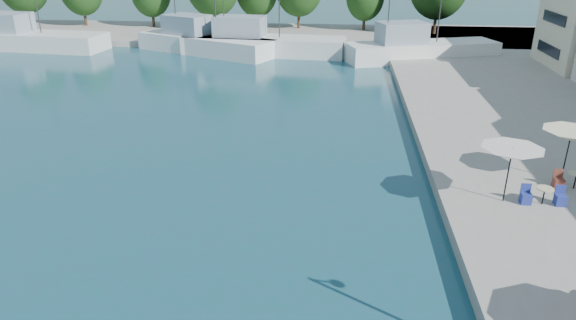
# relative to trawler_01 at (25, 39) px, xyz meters

# --- Properties ---
(quay_far) EXTENTS (90.00, 16.00, 0.60)m
(quay_far) POSITION_rel_trawler_01_xyz_m (25.39, 10.12, -0.77)
(quay_far) COLOR gray
(quay_far) RESTS_ON ground
(trawler_01) EXTENTS (17.61, 6.11, 10.20)m
(trawler_01) POSITION_rel_trawler_01_xyz_m (0.00, 0.00, 0.00)
(trawler_01) COLOR silver
(trawler_01) RESTS_ON ground
(trawler_02) EXTENTS (15.93, 10.39, 10.20)m
(trawler_02) POSITION_rel_trawler_01_xyz_m (20.02, -0.09, 0.00)
(trawler_02) COLOR white
(trawler_02) RESTS_ON ground
(trawler_03) EXTENTS (17.17, 5.75, 10.20)m
(trawler_03) POSITION_rel_trawler_01_xyz_m (26.18, -0.07, 0.00)
(trawler_03) COLOR silver
(trawler_03) RESTS_ON ground
(trawler_04) EXTENTS (15.51, 8.29, 10.20)m
(trawler_04) POSITION_rel_trawler_01_xyz_m (42.30, -1.85, 0.00)
(trawler_04) COLOR white
(trawler_04) RESTS_ON ground
(umbrella_white) EXTENTS (2.58, 2.58, 2.45)m
(umbrella_white) POSITION_rel_trawler_01_xyz_m (42.01, -33.35, 1.73)
(umbrella_white) COLOR black
(umbrella_white) RESTS_ON quay_right
(umbrella_cream) EXTENTS (2.57, 2.57, 2.45)m
(umbrella_cream) POSITION_rel_trawler_01_xyz_m (45.31, -30.84, 1.73)
(umbrella_cream) COLOR black
(umbrella_cream) RESTS_ON quay_right
(cafe_table_02) EXTENTS (1.82, 0.70, 0.76)m
(cafe_table_02) POSITION_rel_trawler_01_xyz_m (43.56, -33.50, -0.18)
(cafe_table_02) COLOR black
(cafe_table_02) RESTS_ON quay_right
(cafe_table_03) EXTENTS (1.82, 0.70, 0.76)m
(cafe_table_03) POSITION_rel_trawler_01_xyz_m (45.51, -31.77, -0.18)
(cafe_table_03) COLOR black
(cafe_table_03) RESTS_ON quay_right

